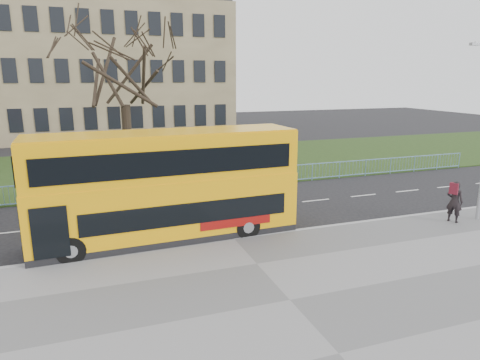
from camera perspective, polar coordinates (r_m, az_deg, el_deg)
ground at (r=18.78m, az=-2.39°, el=-6.46°), size 120.00×120.00×0.00m
pavement at (r=13.02m, az=6.66°, el=-15.82°), size 80.00×10.50×0.12m
kerb at (r=17.38m, az=-0.88°, el=-7.90°), size 80.00×0.20×0.14m
grass_verge at (r=32.25m, az=-9.82°, el=1.94°), size 80.00×15.40×0.08m
guard_railing at (r=24.75m, az=-6.86°, el=-0.27°), size 40.00×0.12×1.10m
bare_tree at (r=26.99m, az=-15.15°, el=11.58°), size 7.88×7.88×11.25m
civic_building at (r=51.90m, az=-19.74°, el=13.43°), size 30.00×15.00×14.00m
yellow_bus at (r=17.10m, az=-9.74°, el=-0.52°), size 10.43×2.84×4.33m
pedestrian at (r=21.23m, az=26.70°, el=-2.58°), size 0.72×0.81×1.87m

